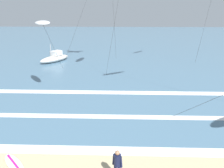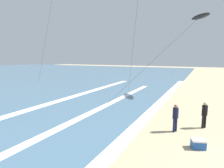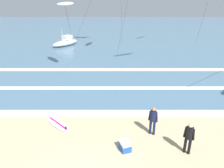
{
  "view_description": "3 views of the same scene",
  "coord_description": "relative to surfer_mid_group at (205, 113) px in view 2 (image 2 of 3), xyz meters",
  "views": [
    {
      "loc": [
        3.33,
        -3.79,
        7.49
      ],
      "look_at": [
        2.93,
        8.76,
        3.18
      ],
      "focal_mm": 35.11,
      "sensor_mm": 36.0,
      "label": 1
    },
    {
      "loc": [
        -7.15,
        3.09,
        4.23
      ],
      "look_at": [
        3.35,
        8.4,
        2.49
      ],
      "focal_mm": 29.09,
      "sensor_mm": 36.0,
      "label": 2
    },
    {
      "loc": [
        1.17,
        -4.87,
        6.59
      ],
      "look_at": [
        1.18,
        7.13,
        1.77
      ],
      "focal_mm": 32.91,
      "sensor_mm": 36.0,
      "label": 3
    }
  ],
  "objects": [
    {
      "name": "wave_foam_shoreline",
      "position": [
        -6.02,
        3.66,
        -0.94
      ],
      "size": [
        56.57,
        0.8,
        0.01
      ],
      "primitive_type": "cube",
      "color": "white",
      "rests_on": "ocean_surface"
    },
    {
      "name": "wave_foam_mid_break",
      "position": [
        -5.77,
        7.74,
        -0.94
      ],
      "size": [
        39.57,
        0.65,
        0.01
      ],
      "primitive_type": "cube",
      "color": "white",
      "rests_on": "ocean_surface"
    },
    {
      "name": "wave_foam_outer_break",
      "position": [
        -4.06,
        12.66,
        -0.94
      ],
      "size": [
        43.8,
        0.91,
        0.01
      ],
      "primitive_type": "cube",
      "color": "white",
      "rests_on": "ocean_surface"
    },
    {
      "name": "surfer_mid_group",
      "position": [
        0.0,
        0.0,
        0.0
      ],
      "size": [
        0.47,
        0.37,
        1.6
      ],
      "color": "black",
      "rests_on": "ground"
    },
    {
      "name": "surfer_left_far",
      "position": [
        -1.35,
        1.47,
        0.0
      ],
      "size": [
        0.5,
        0.32,
        1.6
      ],
      "color": "#141938",
      "rests_on": "ground"
    },
    {
      "name": "kite_black_far_right",
      "position": [
        10.23,
        0.96,
        7.48
      ],
      "size": [
        9.15,
        8.25,
        8.71
      ],
      "color": "black",
      "rests_on": "ground"
    },
    {
      "name": "cooler_box",
      "position": [
        -2.87,
        0.22,
        -0.74
      ],
      "size": [
        0.63,
        0.73,
        0.44
      ],
      "color": "#1E4C9E",
      "rests_on": "ground"
    }
  ]
}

